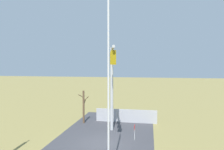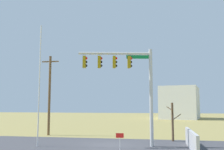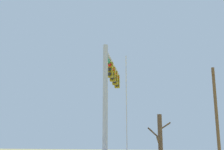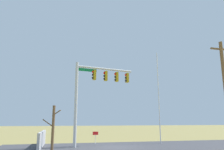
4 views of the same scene
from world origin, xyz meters
The scene contains 7 objects.
ground_plane centered at (0.00, 0.00, 0.00)m, with size 160.00×160.00×0.00m, color olive.
sidewalk_corner centered at (4.36, -0.18, 0.00)m, with size 6.00×6.00×0.01m, color #B7B5AD.
retaining_fence centered at (6.18, -1.21, 0.68)m, with size 0.20×6.41×1.36m, color #A8A8AD.
signal_mast centered at (1.65, -0.53, 5.44)m, with size 5.79×1.39×7.64m.
flagpole centered at (-5.40, -1.61, 4.82)m, with size 0.10×0.10×9.65m, color silver.
bare_tree centered at (5.13, 3.11, 1.76)m, with size 1.27×1.02×3.39m.
open_sign centered at (1.19, -2.46, 0.91)m, with size 0.56×0.04×1.22m.
Camera 1 is at (-15.59, -3.63, 6.16)m, focal length 33.70 mm.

